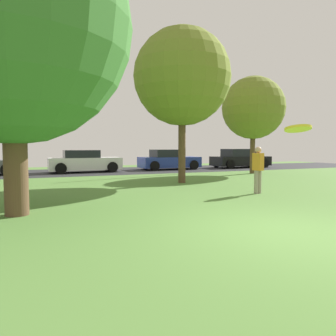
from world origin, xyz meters
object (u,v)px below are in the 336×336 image
oak_tree_right (182,77)px  frisbee_disc (298,129)px  maple_tree_far (11,24)px  person_bystander (258,168)px  street_lamp_post (180,135)px  parked_car_black (240,159)px  parked_car_white (84,162)px  parked_car_blue (169,160)px  oak_tree_center (253,108)px

oak_tree_right → frisbee_disc: 10.98m
oak_tree_right → maple_tree_far: maple_tree_far is taller
person_bystander → street_lamp_post: street_lamp_post is taller
oak_tree_right → street_lamp_post: bearing=65.6°
frisbee_disc → parked_car_black: bearing=55.9°
parked_car_white → maple_tree_far: bearing=-105.5°
oak_tree_right → parked_car_black: bearing=42.0°
parked_car_blue → oak_tree_center: bearing=-58.3°
parked_car_blue → parked_car_white: bearing=-177.4°
frisbee_disc → oak_tree_right: bearing=70.9°
frisbee_disc → street_lamp_post: (5.34, 14.14, 0.51)m
oak_tree_right → street_lamp_post: oak_tree_right is taller
oak_tree_right → maple_tree_far: bearing=-144.4°
frisbee_disc → parked_car_black: frisbee_disc is taller
person_bystander → oak_tree_center: bearing=-49.4°
frisbee_disc → parked_car_black: (11.98, 17.70, -1.11)m
parked_car_blue → street_lamp_post: street_lamp_post is taller
oak_tree_right → parked_car_white: 9.06m
oak_tree_center → maple_tree_far: size_ratio=0.81×
maple_tree_far → parked_car_white: maple_tree_far is taller
oak_tree_right → parked_car_blue: oak_tree_right is taller
maple_tree_far → parked_car_white: bearing=74.5°
parked_car_blue → parked_car_black: size_ratio=0.94×
parked_car_black → oak_tree_right: bearing=-138.0°
parked_car_white → parked_car_black: (11.48, 0.03, 0.01)m
oak_tree_right → frisbee_disc: bearing=-109.1°
maple_tree_far → parked_car_white: 13.14m
frisbee_disc → oak_tree_center: bearing=53.9°
parked_car_white → parked_car_black: 11.48m
oak_tree_center → person_bystander: size_ratio=3.59×
parked_car_white → street_lamp_post: street_lamp_post is taller
oak_tree_center → maple_tree_far: bearing=-149.0°
parked_car_black → oak_tree_center: bearing=-118.3°
frisbee_disc → street_lamp_post: size_ratio=0.08×
oak_tree_center → parked_car_blue: bearing=121.7°
frisbee_disc → parked_car_white: frisbee_disc is taller
parked_car_black → parked_car_blue: bearing=177.7°
parked_car_black → street_lamp_post: (-6.65, -3.56, 1.61)m
oak_tree_center → maple_tree_far: (-12.25, -7.36, 0.45)m
person_bystander → parked_car_black: bearing=-46.1°
parked_car_white → parked_car_black: parked_car_black is taller
parked_car_blue → street_lamp_post: size_ratio=0.91×
person_bystander → parked_car_white: bearing=5.7°
parked_car_white → parked_car_black: size_ratio=0.98×
parked_car_white → parked_car_blue: size_ratio=1.04×
frisbee_disc → parked_car_blue: 19.02m
person_bystander → frisbee_disc: bearing=131.4°
oak_tree_center → person_bystander: bearing=-126.5°
oak_tree_right → oak_tree_center: oak_tree_right is taller
oak_tree_center → parked_car_white: bearing=151.5°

